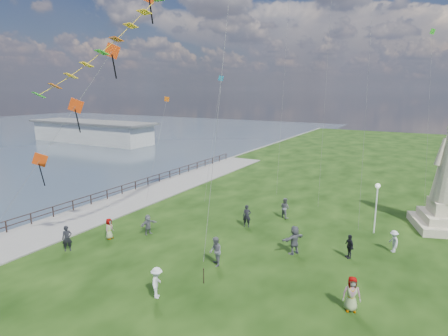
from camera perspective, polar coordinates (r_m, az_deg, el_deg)
The scene contains 16 objects.
waterfront at distance 35.76m, azimuth -19.63°, elevation -6.14°, with size 200.00×200.00×1.51m.
pier_pavilion at distance 83.99m, azimuth -19.50°, elevation 5.26°, with size 30.00×8.00×4.40m.
lamppost at distance 29.88m, azimuth 22.26°, elevation -4.19°, with size 0.36×0.36×3.84m.
person_0 at distance 27.40m, azimuth -22.80°, elevation -9.86°, with size 0.64×0.42×1.74m, color black.
person_1 at distance 23.34m, azimuth -1.30°, elevation -12.61°, with size 0.89×0.55×1.83m, color #595960.
person_2 at distance 20.47m, azimuth -10.19°, elevation -16.81°, with size 1.07×0.55×1.66m, color silver.
person_4 at distance 20.09m, azimuth 18.87°, elevation -17.70°, with size 0.87×0.53×1.77m, color #595960.
person_5 at distance 28.65m, azimuth -11.50°, elevation -8.42°, with size 1.41×0.61×1.52m, color #595960.
person_6 at distance 29.55m, azimuth 3.50°, elevation -7.31°, with size 0.64×0.42×1.76m, color black.
person_7 at distance 31.91m, azimuth 9.26°, elevation -6.02°, with size 0.83×0.51×1.71m, color #595960.
person_8 at distance 27.60m, azimuth 24.44°, elevation -10.13°, with size 0.96×0.50×1.49m, color silver.
person_9 at distance 25.66m, azimuth 18.56°, elevation -11.23°, with size 0.92×0.47×1.57m, color black.
person_10 at distance 28.51m, azimuth -17.09°, elevation -8.83°, with size 0.74×0.46×1.52m, color #595960.
person_11 at distance 25.29m, azimuth 10.67°, elevation -10.71°, with size 1.78×0.77×1.92m, color #595960.
red_kite_train at distance 25.40m, azimuth -17.14°, elevation 15.62°, with size 10.32×9.35×20.18m.
small_kites at distance 36.86m, azimuth 17.93°, elevation 18.35°, with size 31.01×16.40×27.79m.
Camera 1 is at (10.79, -13.09, 10.61)m, focal length 30.00 mm.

